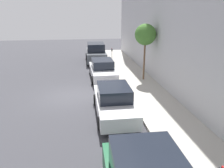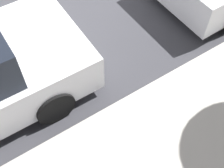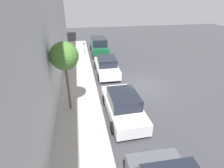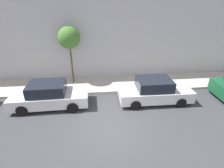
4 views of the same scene
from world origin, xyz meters
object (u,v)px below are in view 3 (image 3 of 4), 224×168
(parked_sedan_second, at_px, (106,66))
(street_tree, at_px, (64,56))
(parked_sedan_third, at_px, (123,105))
(parked_minivan_nearest, at_px, (99,46))
(parking_meter_near, at_px, (84,46))

(parked_sedan_second, height_order, street_tree, street_tree)
(parked_sedan_second, bearing_deg, parked_sedan_third, 89.28)
(parked_minivan_nearest, xyz_separation_m, street_tree, (3.26, 11.95, 2.58))
(parked_minivan_nearest, height_order, parked_sedan_second, parked_minivan_nearest)
(parked_sedan_second, distance_m, parked_sedan_third, 6.46)
(parked_minivan_nearest, relative_size, parked_sedan_second, 1.09)
(parked_minivan_nearest, bearing_deg, parked_sedan_third, 89.04)
(parked_sedan_second, xyz_separation_m, parked_sedan_third, (0.08, 6.46, -0.00))
(street_tree, bearing_deg, parked_sedan_second, -120.23)
(parked_sedan_second, distance_m, street_tree, 6.80)
(parked_minivan_nearest, xyz_separation_m, parked_sedan_second, (0.14, 6.59, -0.20))
(parked_sedan_second, relative_size, parked_sedan_third, 1.00)
(parked_sedan_second, height_order, parked_sedan_third, same)
(parked_sedan_second, height_order, parking_meter_near, parking_meter_near)
(parked_minivan_nearest, bearing_deg, parking_meter_near, 9.45)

